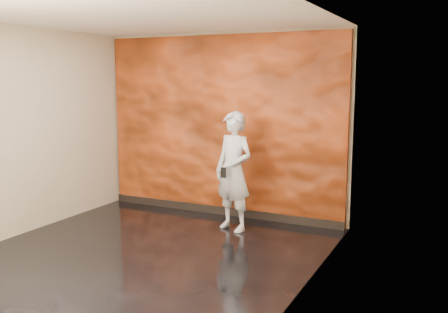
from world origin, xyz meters
The scene contains 5 objects.
room centered at (0.00, 0.00, 1.40)m, with size 4.02×4.02×2.81m.
feature_wall centered at (0.00, 1.96, 1.38)m, with size 3.90×0.06×2.75m, color #DE511C.
baseboard centered at (0.00, 1.92, 0.06)m, with size 3.90×0.04×0.12m, color black.
man centered at (0.53, 1.29, 0.83)m, with size 0.61×0.40×1.66m, color #A7ABB8.
phone centered at (0.49, 1.06, 0.85)m, with size 0.08×0.02×0.14m, color black.
Camera 1 is at (3.38, -4.88, 2.10)m, focal length 40.00 mm.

